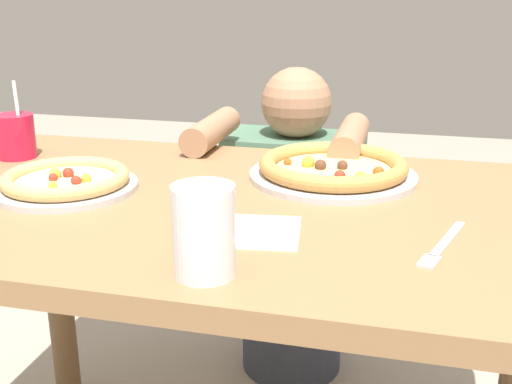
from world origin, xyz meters
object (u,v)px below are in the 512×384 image
at_px(pizza_near, 66,181).
at_px(diner_seated, 294,241).
at_px(fork, 442,246).
at_px(water_cup_clear, 204,230).
at_px(pizza_far, 333,169).
at_px(drink_cup_colored, 15,136).

distance_m(pizza_near, diner_seated, 0.80).
bearing_deg(diner_seated, pizza_near, -117.21).
bearing_deg(pizza_near, fork, -9.07).
bearing_deg(diner_seated, water_cup_clear, -87.03).
bearing_deg(pizza_far, fork, -56.53).
height_order(pizza_far, water_cup_clear, water_cup_clear).
bearing_deg(fork, pizza_far, 123.47).
height_order(drink_cup_colored, fork, drink_cup_colored).
bearing_deg(drink_cup_colored, pizza_far, 0.89).
bearing_deg(pizza_far, water_cup_clear, -102.70).
bearing_deg(drink_cup_colored, water_cup_clear, -38.06).
relative_size(pizza_far, drink_cup_colored, 1.94).
height_order(drink_cup_colored, water_cup_clear, drink_cup_colored).
distance_m(drink_cup_colored, water_cup_clear, 0.78).
bearing_deg(fork, drink_cup_colored, 162.00).
distance_m(pizza_far, water_cup_clear, 0.51).
height_order(pizza_near, water_cup_clear, water_cup_clear).
bearing_deg(water_cup_clear, drink_cup_colored, 141.94).
bearing_deg(diner_seated, drink_cup_colored, -141.50).
xyz_separation_m(drink_cup_colored, diner_seated, (0.57, 0.45, -0.38)).
height_order(pizza_near, fork, pizza_near).
distance_m(water_cup_clear, diner_seated, 1.01).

